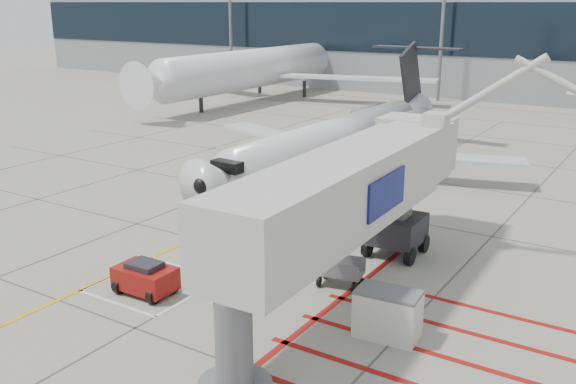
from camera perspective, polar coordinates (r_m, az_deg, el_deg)
The scene contains 9 objects.
ground_plane at distance 26.22m, azimuth -7.15°, elevation -8.41°, with size 260.00×260.00×0.00m, color gray.
regional_jet at distance 39.59m, azimuth 2.46°, elevation 6.22°, with size 23.77×29.97×7.85m, color silver, non-canonical shape.
jet_bridge at distance 23.23m, azimuth 4.44°, elevation -1.52°, with size 9.04×19.09×7.63m, color beige, non-canonical shape.
pushback_tug at distance 25.89m, azimuth -12.57°, elevation -7.37°, with size 2.35×1.47×1.37m, color maroon, non-canonical shape.
baggage_cart at distance 26.08m, azimuth 4.62°, elevation -7.06°, with size 1.85×1.17×1.17m, color #5D5C61, non-canonical shape.
ground_power_unit at distance 22.38m, azimuth 8.85°, elevation -10.66°, with size 2.13×1.24×1.69m, color silver, non-canonical shape.
cone_nose at distance 34.07m, azimuth -4.19°, elevation -1.93°, with size 0.34×0.34×0.47m, color red.
cone_side at distance 31.72m, azimuth 7.35°, elevation -3.49°, with size 0.31×0.31×0.43m, color orange.
bg_aircraft_b at distance 77.51m, azimuth -1.49°, elevation 13.23°, with size 39.36×43.74×13.12m, color silver, non-canonical shape.
Camera 1 is at (15.41, -18.14, 10.99)m, focal length 40.00 mm.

